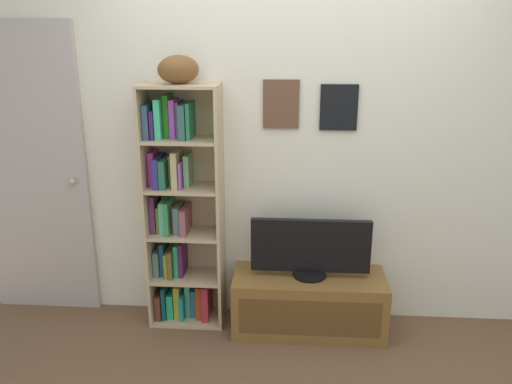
{
  "coord_description": "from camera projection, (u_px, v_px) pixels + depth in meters",
  "views": [
    {
      "loc": [
        0.02,
        -2.2,
        1.95
      ],
      "look_at": [
        -0.19,
        0.85,
        0.99
      ],
      "focal_mm": 35.56,
      "sensor_mm": 36.0,
      "label": 1
    }
  ],
  "objects": [
    {
      "name": "television",
      "position": [
        310.0,
        249.0,
        3.33
      ],
      "size": [
        0.79,
        0.22,
        0.4
      ],
      "color": "black",
      "rests_on": "tv_stand"
    },
    {
      "name": "bookshelf",
      "position": [
        179.0,
        214.0,
        3.43
      ],
      "size": [
        0.5,
        0.29,
        1.65
      ],
      "color": "tan",
      "rests_on": "ground"
    },
    {
      "name": "football",
      "position": [
        178.0,
        70.0,
        3.11
      ],
      "size": [
        0.32,
        0.29,
        0.18
      ],
      "primitive_type": "ellipsoid",
      "rotation": [
        0.0,
        0.0,
        0.56
      ],
      "color": "brown",
      "rests_on": "bookshelf"
    },
    {
      "name": "tv_stand",
      "position": [
        309.0,
        302.0,
        3.45
      ],
      "size": [
        1.02,
        0.42,
        0.4
      ],
      "color": "brown",
      "rests_on": "ground"
    },
    {
      "name": "door",
      "position": [
        33.0,
        174.0,
        3.51
      ],
      "size": [
        0.77,
        0.09,
        2.04
      ],
      "color": "#AAA29D",
      "rests_on": "ground"
    },
    {
      "name": "back_wall",
      "position": [
        288.0,
        145.0,
        3.38
      ],
      "size": [
        4.8,
        0.08,
        2.48
      ],
      "color": "silver",
      "rests_on": "ground"
    }
  ]
}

